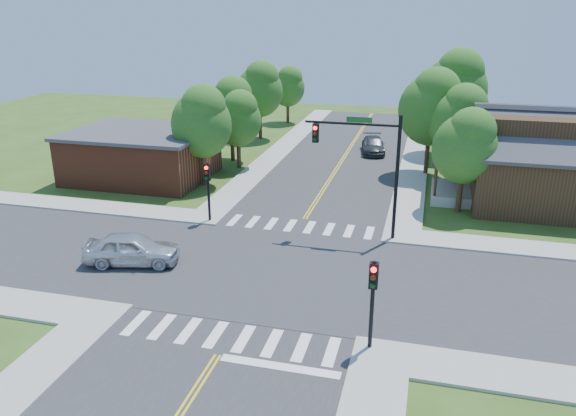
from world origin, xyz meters
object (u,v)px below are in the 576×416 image
(house_ne, at_px, (553,157))
(car_dgrey, at_px, (373,146))
(signal_pole_se, at_px, (373,289))
(signal_pole_nw, at_px, (208,181))
(signal_mast_ne, at_px, (367,156))
(car_silver, at_px, (132,249))

(house_ne, distance_m, car_dgrey, 17.15)
(signal_pole_se, height_order, signal_pole_nw, same)
(signal_pole_nw, bearing_deg, house_ne, 22.69)
(signal_mast_ne, height_order, signal_pole_se, signal_mast_ne)
(house_ne, relative_size, car_silver, 2.52)
(house_ne, bearing_deg, signal_pole_se, -115.58)
(signal_pole_nw, distance_m, car_dgrey, 21.33)
(car_dgrey, bearing_deg, signal_mast_ne, -94.72)
(signal_mast_ne, relative_size, car_dgrey, 1.43)
(signal_pole_se, distance_m, car_silver, 13.75)
(signal_pole_nw, relative_size, car_dgrey, 0.75)
(car_silver, distance_m, car_dgrey, 27.95)
(signal_pole_nw, distance_m, house_ne, 22.45)
(signal_pole_se, xyz_separation_m, signal_pole_nw, (-11.20, 11.20, 0.00))
(signal_pole_se, distance_m, house_ne, 22.03)
(signal_mast_ne, bearing_deg, signal_pole_nw, -179.93)
(car_silver, relative_size, car_dgrey, 1.03)
(signal_pole_se, distance_m, car_dgrey, 31.17)
(signal_pole_se, xyz_separation_m, car_dgrey, (-3.32, 30.93, -1.97))
(signal_pole_nw, bearing_deg, car_silver, -103.80)
(signal_mast_ne, distance_m, house_ne, 14.23)
(signal_pole_se, distance_m, signal_pole_nw, 15.84)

